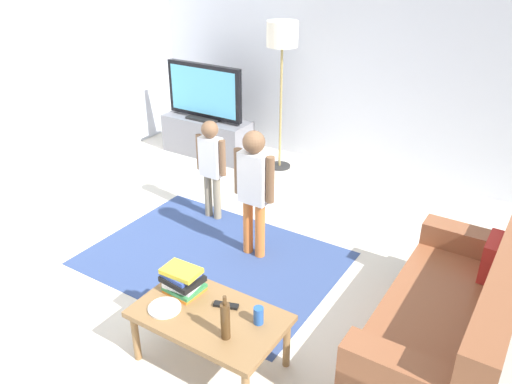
{
  "coord_description": "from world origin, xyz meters",
  "views": [
    {
      "loc": [
        2.13,
        -2.75,
        2.66
      ],
      "look_at": [
        0.0,
        0.6,
        0.65
      ],
      "focal_mm": 36.06,
      "sensor_mm": 36.0,
      "label": 1
    }
  ],
  "objects_px": {
    "tv": "(204,93)",
    "coffee_table": "(210,320)",
    "tv_stand": "(207,137)",
    "floor_lamp": "(282,42)",
    "child_near_tv": "(211,161)",
    "book_stack": "(183,280)",
    "soda_can": "(259,315)",
    "tv_remote": "(226,305)",
    "child_center": "(254,183)",
    "plate": "(165,308)",
    "bottle": "(225,320)",
    "couch": "(457,327)"
  },
  "relations": [
    {
      "from": "tv",
      "to": "coffee_table",
      "type": "relative_size",
      "value": 1.1
    },
    {
      "from": "tv_stand",
      "to": "floor_lamp",
      "type": "height_order",
      "value": "floor_lamp"
    },
    {
      "from": "child_near_tv",
      "to": "book_stack",
      "type": "xyz_separation_m",
      "value": [
        0.92,
        -1.55,
        -0.12
      ]
    },
    {
      "from": "soda_can",
      "to": "tv_remote",
      "type": "bearing_deg",
      "value": 175.76
    },
    {
      "from": "tv",
      "to": "tv_remote",
      "type": "distance_m",
      "value": 3.71
    },
    {
      "from": "tv_stand",
      "to": "child_near_tv",
      "type": "height_order",
      "value": "child_near_tv"
    },
    {
      "from": "floor_lamp",
      "to": "book_stack",
      "type": "xyz_separation_m",
      "value": [
        0.98,
        -3.04,
        -1.03
      ]
    },
    {
      "from": "child_center",
      "to": "plate",
      "type": "height_order",
      "value": "child_center"
    },
    {
      "from": "tv_stand",
      "to": "child_center",
      "type": "height_order",
      "value": "child_center"
    },
    {
      "from": "child_near_tv",
      "to": "book_stack",
      "type": "distance_m",
      "value": 1.81
    },
    {
      "from": "tv_remote",
      "to": "plate",
      "type": "bearing_deg",
      "value": -162.68
    },
    {
      "from": "child_near_tv",
      "to": "book_stack",
      "type": "relative_size",
      "value": 3.72
    },
    {
      "from": "bottle",
      "to": "plate",
      "type": "height_order",
      "value": "bottle"
    },
    {
      "from": "book_stack",
      "to": "tv",
      "type": "bearing_deg",
      "value": 124.95
    },
    {
      "from": "bottle",
      "to": "tv",
      "type": "bearing_deg",
      "value": 129.27
    },
    {
      "from": "tv",
      "to": "book_stack",
      "type": "xyz_separation_m",
      "value": [
        2.0,
        -2.86,
        -0.33
      ]
    },
    {
      "from": "child_center",
      "to": "coffee_table",
      "type": "xyz_separation_m",
      "value": [
        0.48,
        -1.29,
        -0.35
      ]
    },
    {
      "from": "child_near_tv",
      "to": "coffee_table",
      "type": "height_order",
      "value": "child_near_tv"
    },
    {
      "from": "tv",
      "to": "child_center",
      "type": "xyz_separation_m",
      "value": [
        1.82,
        -1.67,
        -0.13
      ]
    },
    {
      "from": "couch",
      "to": "book_stack",
      "type": "height_order",
      "value": "couch"
    },
    {
      "from": "coffee_table",
      "to": "tv_remote",
      "type": "height_order",
      "value": "tv_remote"
    },
    {
      "from": "floor_lamp",
      "to": "child_center",
      "type": "distance_m",
      "value": 2.17
    },
    {
      "from": "floor_lamp",
      "to": "plate",
      "type": "bearing_deg",
      "value": -72.98
    },
    {
      "from": "floor_lamp",
      "to": "soda_can",
      "type": "bearing_deg",
      "value": -62.24
    },
    {
      "from": "child_center",
      "to": "floor_lamp",
      "type": "bearing_deg",
      "value": 113.41
    },
    {
      "from": "child_near_tv",
      "to": "tv_remote",
      "type": "xyz_separation_m",
      "value": [
        1.26,
        -1.53,
        -0.2
      ]
    },
    {
      "from": "tv_stand",
      "to": "tv_remote",
      "type": "relative_size",
      "value": 7.06
    },
    {
      "from": "floor_lamp",
      "to": "book_stack",
      "type": "relative_size",
      "value": 6.31
    },
    {
      "from": "book_stack",
      "to": "soda_can",
      "type": "distance_m",
      "value": 0.62
    },
    {
      "from": "child_near_tv",
      "to": "plate",
      "type": "bearing_deg",
      "value": -62.17
    },
    {
      "from": "tv",
      "to": "coffee_table",
      "type": "distance_m",
      "value": 3.77
    },
    {
      "from": "book_stack",
      "to": "plate",
      "type": "relative_size",
      "value": 1.28
    },
    {
      "from": "tv",
      "to": "soda_can",
      "type": "xyz_separation_m",
      "value": [
        2.62,
        -2.86,
        -0.37
      ]
    },
    {
      "from": "couch",
      "to": "plate",
      "type": "bearing_deg",
      "value": -148.48
    },
    {
      "from": "soda_can",
      "to": "floor_lamp",
      "type": "bearing_deg",
      "value": 117.76
    },
    {
      "from": "bottle",
      "to": "soda_can",
      "type": "height_order",
      "value": "bottle"
    },
    {
      "from": "tv_stand",
      "to": "couch",
      "type": "distance_m",
      "value": 4.23
    },
    {
      "from": "child_center",
      "to": "tv_stand",
      "type": "bearing_deg",
      "value": 137.12
    },
    {
      "from": "tv_stand",
      "to": "child_near_tv",
      "type": "distance_m",
      "value": 1.76
    },
    {
      "from": "tv_remote",
      "to": "soda_can",
      "type": "bearing_deg",
      "value": -22.97
    },
    {
      "from": "tv_stand",
      "to": "tv_remote",
      "type": "height_order",
      "value": "tv_stand"
    },
    {
      "from": "couch",
      "to": "tv_remote",
      "type": "distance_m",
      "value": 1.56
    },
    {
      "from": "couch",
      "to": "floor_lamp",
      "type": "height_order",
      "value": "floor_lamp"
    },
    {
      "from": "tv_remote",
      "to": "soda_can",
      "type": "xyz_separation_m",
      "value": [
        0.27,
        -0.02,
        0.05
      ]
    },
    {
      "from": "tv_stand",
      "to": "tv",
      "type": "relative_size",
      "value": 1.09
    },
    {
      "from": "child_center",
      "to": "tv_remote",
      "type": "relative_size",
      "value": 7.06
    },
    {
      "from": "child_near_tv",
      "to": "book_stack",
      "type": "bearing_deg",
      "value": -59.42
    },
    {
      "from": "bottle",
      "to": "couch",
      "type": "bearing_deg",
      "value": 41.2
    },
    {
      "from": "coffee_table",
      "to": "book_stack",
      "type": "height_order",
      "value": "book_stack"
    },
    {
      "from": "couch",
      "to": "floor_lamp",
      "type": "distance_m",
      "value": 3.69
    }
  ]
}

